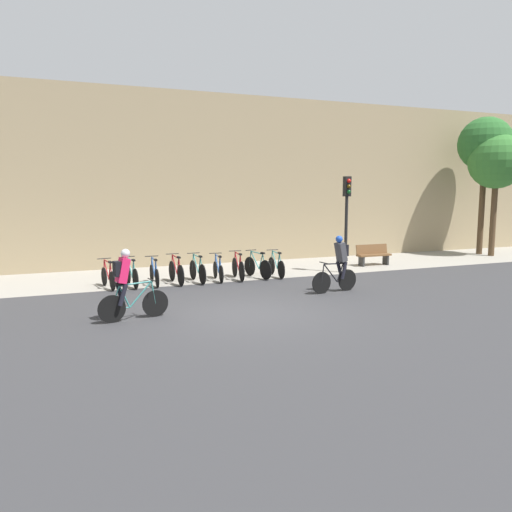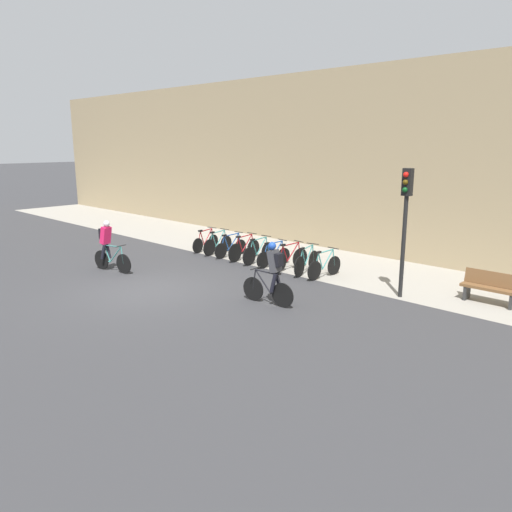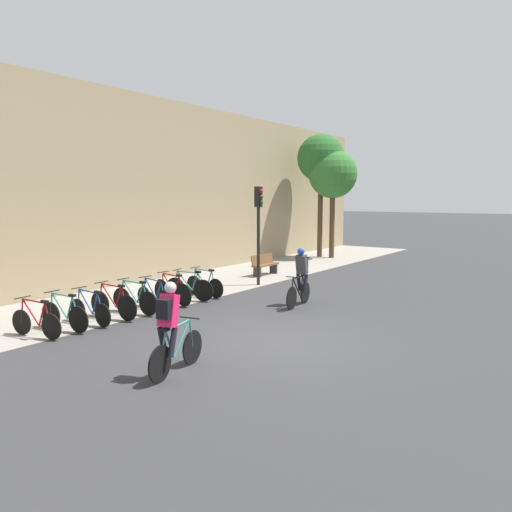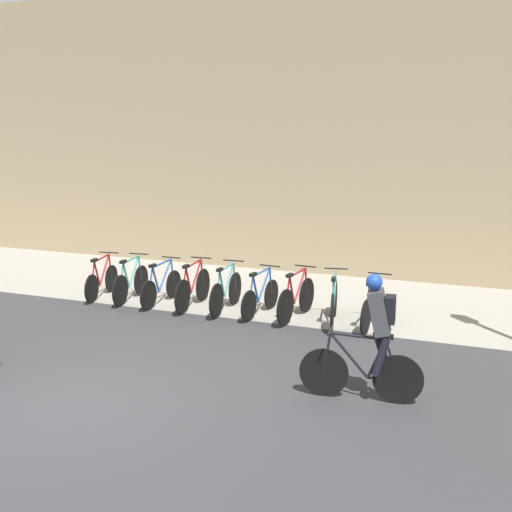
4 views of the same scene
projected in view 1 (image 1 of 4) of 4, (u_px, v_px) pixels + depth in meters
name	position (u px, v px, depth m)	size (l,w,h in m)	color
ground	(250.00, 314.00, 12.94)	(200.00, 200.00, 0.00)	#333335
kerb_strip	(186.00, 274.00, 19.15)	(44.00, 4.50, 0.01)	gray
building_facade	(170.00, 179.00, 21.02)	(44.00, 0.60, 7.29)	#9E8966
cyclist_pink	(126.00, 283.00, 12.15)	(1.77, 0.57, 1.78)	black
cyclist_grey	(339.00, 262.00, 15.66)	(1.69, 0.49, 1.78)	black
parked_bike_0	(108.00, 276.00, 16.33)	(0.46, 1.60, 0.94)	black
parked_bike_1	(132.00, 275.00, 16.61)	(0.46, 1.67, 0.97)	black
parked_bike_2	(154.00, 274.00, 16.89)	(0.46, 1.67, 0.94)	black
parked_bike_3	(176.00, 271.00, 17.16)	(0.46, 1.77, 0.99)	black
parked_bike_4	(198.00, 270.00, 17.44)	(0.46, 1.75, 0.98)	black
parked_bike_5	(218.00, 270.00, 17.72)	(0.46, 1.62, 0.94)	black
parked_bike_6	(238.00, 268.00, 18.00)	(0.46, 1.75, 0.99)	black
parked_bike_7	(258.00, 266.00, 18.28)	(0.51, 1.74, 0.99)	black
parked_bike_8	(276.00, 266.00, 18.56)	(0.46, 1.68, 0.96)	black
traffic_light_pole	(347.00, 207.00, 19.14)	(0.26, 0.30, 3.71)	black
bench	(373.00, 255.00, 21.28)	(1.54, 0.44, 0.89)	brown
street_tree_0	(485.00, 145.00, 24.41)	(2.60, 2.60, 6.75)	#4C3823
street_tree_1	(497.00, 162.00, 23.85)	(2.63, 2.63, 5.88)	#4C3823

